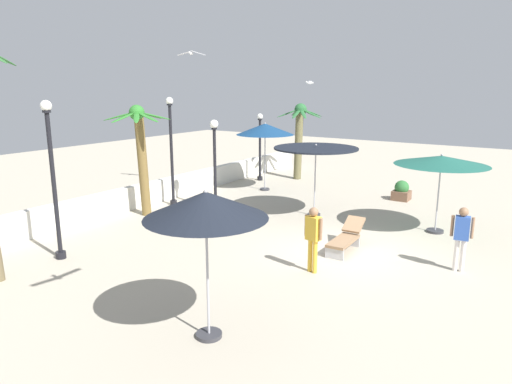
{
  "coord_description": "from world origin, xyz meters",
  "views": [
    {
      "loc": [
        -12.24,
        -4.91,
        4.76
      ],
      "look_at": [
        0.0,
        3.12,
        1.4
      ],
      "focal_mm": 32.42,
      "sensor_mm": 36.0,
      "label": 1
    }
  ],
  "objects_px": {
    "planter": "(402,191)",
    "guest_0": "(313,233)",
    "patio_umbrella_1": "(265,129)",
    "palm_tree_0": "(299,131)",
    "patio_umbrella_0": "(441,161)",
    "lamp_post_3": "(171,149)",
    "palm_tree_2": "(141,146)",
    "seagull_0": "(310,83)",
    "lamp_post_2": "(260,145)",
    "patio_umbrella_3": "(206,206)",
    "lamp_post_1": "(215,158)",
    "guest_1": "(462,233)",
    "seagull_2": "(191,53)",
    "lounge_chair_0": "(346,237)",
    "patio_umbrella_2": "(316,151)",
    "lamp_post_0": "(53,176)"
  },
  "relations": [
    {
      "from": "planter",
      "to": "guest_0",
      "type": "bearing_deg",
      "value": -177.84
    },
    {
      "from": "patio_umbrella_1",
      "to": "palm_tree_0",
      "type": "height_order",
      "value": "palm_tree_0"
    },
    {
      "from": "patio_umbrella_0",
      "to": "lamp_post_3",
      "type": "bearing_deg",
      "value": 102.01
    },
    {
      "from": "palm_tree_2",
      "to": "seagull_0",
      "type": "distance_m",
      "value": 9.15
    },
    {
      "from": "palm_tree_0",
      "to": "lamp_post_2",
      "type": "bearing_deg",
      "value": 136.29
    },
    {
      "from": "patio_umbrella_3",
      "to": "lamp_post_1",
      "type": "xyz_separation_m",
      "value": [
        7.68,
        5.86,
        -0.58
      ]
    },
    {
      "from": "lamp_post_1",
      "to": "planter",
      "type": "distance_m",
      "value": 8.13
    },
    {
      "from": "patio_umbrella_3",
      "to": "guest_1",
      "type": "height_order",
      "value": "patio_umbrella_3"
    },
    {
      "from": "patio_umbrella_0",
      "to": "lamp_post_2",
      "type": "bearing_deg",
      "value": 66.72
    },
    {
      "from": "guest_1",
      "to": "seagull_2",
      "type": "height_order",
      "value": "seagull_2"
    },
    {
      "from": "lounge_chair_0",
      "to": "seagull_0",
      "type": "distance_m",
      "value": 10.49
    },
    {
      "from": "patio_umbrella_0",
      "to": "patio_umbrella_2",
      "type": "distance_m",
      "value": 4.3
    },
    {
      "from": "patio_umbrella_2",
      "to": "lamp_post_3",
      "type": "bearing_deg",
      "value": 107.01
    },
    {
      "from": "patio_umbrella_0",
      "to": "patio_umbrella_1",
      "type": "height_order",
      "value": "patio_umbrella_1"
    },
    {
      "from": "seagull_2",
      "to": "lamp_post_2",
      "type": "bearing_deg",
      "value": -16.83
    },
    {
      "from": "patio_umbrella_1",
      "to": "lamp_post_2",
      "type": "xyz_separation_m",
      "value": [
        1.84,
        1.46,
        -1.0
      ]
    },
    {
      "from": "patio_umbrella_3",
      "to": "patio_umbrella_2",
      "type": "bearing_deg",
      "value": 13.47
    },
    {
      "from": "patio_umbrella_0",
      "to": "seagull_2",
      "type": "height_order",
      "value": "seagull_2"
    },
    {
      "from": "lamp_post_2",
      "to": "planter",
      "type": "relative_size",
      "value": 4.02
    },
    {
      "from": "palm_tree_0",
      "to": "guest_0",
      "type": "distance_m",
      "value": 12.71
    },
    {
      "from": "palm_tree_2",
      "to": "lounge_chair_0",
      "type": "relative_size",
      "value": 2.2
    },
    {
      "from": "lamp_post_0",
      "to": "lamp_post_2",
      "type": "bearing_deg",
      "value": 6.05
    },
    {
      "from": "patio_umbrella_3",
      "to": "lamp_post_3",
      "type": "xyz_separation_m",
      "value": [
        7.21,
        7.69,
        -0.31
      ]
    },
    {
      "from": "seagull_2",
      "to": "guest_1",
      "type": "bearing_deg",
      "value": -106.18
    },
    {
      "from": "patio_umbrella_3",
      "to": "guest_0",
      "type": "distance_m",
      "value": 4.3
    },
    {
      "from": "patio_umbrella_1",
      "to": "lamp_post_0",
      "type": "xyz_separation_m",
      "value": [
        -10.63,
        0.14,
        -0.46
      ]
    },
    {
      "from": "guest_1",
      "to": "planter",
      "type": "distance_m",
      "value": 7.88
    },
    {
      "from": "lounge_chair_0",
      "to": "patio_umbrella_2",
      "type": "bearing_deg",
      "value": 40.62
    },
    {
      "from": "lamp_post_2",
      "to": "lounge_chair_0",
      "type": "height_order",
      "value": "lamp_post_2"
    },
    {
      "from": "lounge_chair_0",
      "to": "guest_0",
      "type": "height_order",
      "value": "guest_0"
    },
    {
      "from": "patio_umbrella_1",
      "to": "palm_tree_2",
      "type": "relative_size",
      "value": 0.76
    },
    {
      "from": "lamp_post_3",
      "to": "planter",
      "type": "bearing_deg",
      "value": -51.78
    },
    {
      "from": "seagull_0",
      "to": "palm_tree_0",
      "type": "bearing_deg",
      "value": 45.24
    },
    {
      "from": "lounge_chair_0",
      "to": "seagull_2",
      "type": "height_order",
      "value": "seagull_2"
    },
    {
      "from": "palm_tree_2",
      "to": "seagull_2",
      "type": "height_order",
      "value": "seagull_2"
    },
    {
      "from": "lounge_chair_0",
      "to": "seagull_0",
      "type": "bearing_deg",
      "value": 33.95
    },
    {
      "from": "palm_tree_2",
      "to": "lamp_post_2",
      "type": "xyz_separation_m",
      "value": [
        8.03,
        -0.01,
        -0.8
      ]
    },
    {
      "from": "lounge_chair_0",
      "to": "planter",
      "type": "distance_m",
      "value": 7.14
    },
    {
      "from": "lamp_post_1",
      "to": "seagull_2",
      "type": "distance_m",
      "value": 5.33
    },
    {
      "from": "palm_tree_0",
      "to": "lamp_post_2",
      "type": "distance_m",
      "value": 2.19
    },
    {
      "from": "palm_tree_2",
      "to": "guest_1",
      "type": "height_order",
      "value": "palm_tree_2"
    },
    {
      "from": "patio_umbrella_3",
      "to": "seagull_2",
      "type": "relative_size",
      "value": 2.22
    },
    {
      "from": "lamp_post_1",
      "to": "seagull_0",
      "type": "distance_m",
      "value": 6.91
    },
    {
      "from": "patio_umbrella_1",
      "to": "planter",
      "type": "bearing_deg",
      "value": -75.16
    },
    {
      "from": "lamp_post_1",
      "to": "guest_1",
      "type": "distance_m",
      "value": 9.46
    },
    {
      "from": "patio_umbrella_2",
      "to": "lounge_chair_0",
      "type": "relative_size",
      "value": 1.64
    },
    {
      "from": "patio_umbrella_0",
      "to": "lamp_post_2",
      "type": "height_order",
      "value": "lamp_post_2"
    },
    {
      "from": "lamp_post_0",
      "to": "planter",
      "type": "height_order",
      "value": "lamp_post_0"
    },
    {
      "from": "lamp_post_1",
      "to": "seagull_2",
      "type": "bearing_deg",
      "value": 54.34
    },
    {
      "from": "seagull_2",
      "to": "lamp_post_0",
      "type": "bearing_deg",
      "value": -164.14
    }
  ]
}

